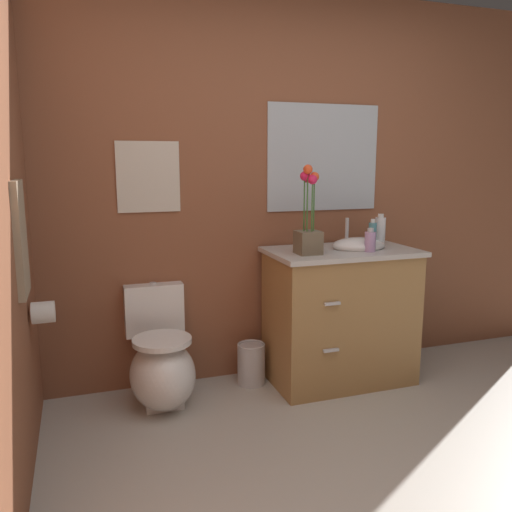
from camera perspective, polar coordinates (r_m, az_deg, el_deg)
The scene contains 12 objects.
wall_back at distance 3.52m, azimuth 4.65°, elevation 7.44°, with size 4.58×0.05×2.50m, color brown.
toilet at distance 3.18m, azimuth -10.37°, elevation -11.66°, with size 0.38×0.59×0.69m.
vanity_cabinet at distance 3.44m, azimuth 9.24°, elevation -6.27°, with size 0.94×0.56×1.06m.
flower_vase at distance 3.13m, azimuth 5.78°, elevation 3.29°, with size 0.14×0.14×0.53m.
soap_bottle at distance 3.51m, azimuth 13.48°, elevation 2.66°, with size 0.07×0.07×0.21m.
lotion_bottle at distance 3.29m, azimuth 12.42°, elevation 1.61°, with size 0.07×0.07×0.15m.
hand_wash_bottle at distance 3.42m, azimuth 12.66°, elevation 2.27°, with size 0.05×0.05×0.19m.
trash_bin at distance 3.44m, azimuth -0.53°, elevation -11.71°, with size 0.18×0.18×0.27m.
wall_poster at distance 3.22m, azimuth -11.74°, elevation 8.50°, with size 0.38×0.01×0.42m, color beige.
wall_mirror at distance 3.56m, azimuth 7.41°, elevation 10.64°, with size 0.80×0.01×0.70m, color #B2BCC6.
hanging_towel at distance 2.55m, azimuth -24.44°, elevation 1.74°, with size 0.03×0.28×0.52m, color gray.
toilet_paper_roll at distance 2.84m, azimuth -22.32°, elevation -5.75°, with size 0.11×0.11×0.11m, color white.
Camera 1 is at (-1.21, -1.42, 1.43)m, focal length 36.43 mm.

